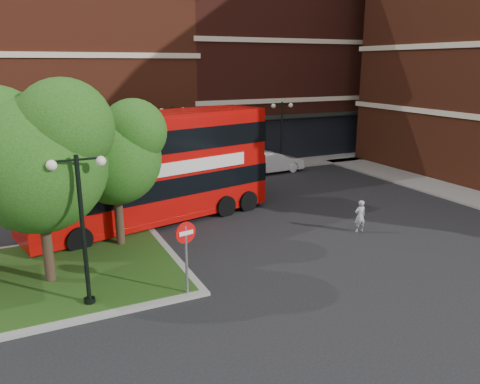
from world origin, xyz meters
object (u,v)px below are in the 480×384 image
bus (150,161)px  woman (360,216)px  car_white (272,162)px  car_silver (45,183)px

bus → woman: (8.34, -5.47, -2.32)m
bus → car_white: bus is taller
car_silver → bus: bearing=-148.4°
car_silver → woman: bearing=-133.6°
bus → woman: 10.24m
car_silver → car_white: (15.13, -1.29, 0.15)m
woman → car_silver: woman is taller
woman → car_silver: (-12.77, 13.79, -0.16)m
bus → car_silver: bus is taller
car_silver → car_white: 15.19m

